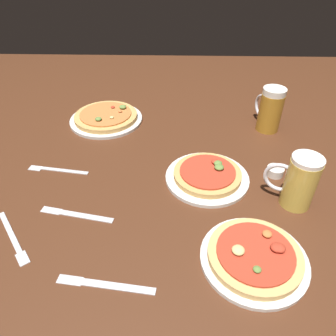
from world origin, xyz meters
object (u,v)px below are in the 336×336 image
Objects in this scene: pizza_plate_near at (255,256)px; knife_spare at (76,214)px; pizza_plate_far at (106,117)px; ramekin_sauce at (275,170)px; knife_right at (105,285)px; fork_left at (13,238)px; fork_spare at (56,170)px; pizza_plate_side at (207,175)px; beer_mug_dark at (270,109)px; beer_mug_amber at (299,181)px.

knife_spare is (-0.48, 0.14, -0.01)m from pizza_plate_near.
knife_spare is at bearing -88.69° from pizza_plate_far.
knife_right is at bearing -138.92° from ramekin_sauce.
fork_spare is at bearing 84.76° from fork_left.
pizza_plate_side is 0.43m from beer_mug_dark.
fork_left is 0.87× the size of fork_spare.
beer_mug_dark is at bearing 75.21° from pizza_plate_near.
beer_mug_amber is 0.91× the size of fork_left.
beer_mug_amber is 0.79× the size of fork_spare.
beer_mug_dark is at bearing 51.50° from pizza_plate_side.
pizza_plate_side reaches higher than knife_spare.
ramekin_sauce reaches higher than knife_spare.
knife_spare is at bearing -142.26° from beer_mug_dark.
pizza_plate_side is at bearing 56.10° from knife_right.
beer_mug_amber is 2.97× the size of ramekin_sauce.
ramekin_sauce is at bearing -97.19° from beer_mug_dark.
beer_mug_dark reaches higher than beer_mug_amber.
pizza_plate_side is 0.60m from fork_left.
ramekin_sauce is 0.82m from fork_left.
beer_mug_dark is (0.66, -0.05, 0.07)m from pizza_plate_far.
beer_mug_dark is at bearing 37.74° from knife_spare.
fork_left is (-0.80, -0.59, -0.08)m from beer_mug_dark.
fork_left is 0.83× the size of knife_spare.
pizza_plate_side reaches higher than ramekin_sauce.
beer_mug_amber is (-0.02, -0.44, -0.00)m from beer_mug_dark.
ramekin_sauce is 0.65m from knife_right.
pizza_plate_far is 0.67m from beer_mug_dark.
fork_spare is 0.24m from knife_spare.
fork_spare is at bearing 176.64° from pizza_plate_side.
beer_mug_dark reaches higher than fork_spare.
knife_spare is (-0.64, -0.07, -0.08)m from beer_mug_amber.
pizza_plate_far is 1.73× the size of beer_mug_dark.
fork_spare is at bearing -179.60° from ramekin_sauce.
fork_left and knife_right have the same top height.
knife_spare is at bearing 163.55° from pizza_plate_near.
fork_spare is (0.03, 0.29, 0.00)m from fork_left.
pizza_plate_near is 0.69m from fork_spare.
pizza_plate_near is 0.85m from pizza_plate_far.
pizza_plate_far is at bearing 176.02° from beer_mug_dark.
pizza_plate_side is 0.42m from knife_spare.
pizza_plate_side is at bearing -3.36° from fork_spare.
beer_mug_dark is at bearing -3.98° from pizza_plate_far.
pizza_plate_near is at bearing -73.49° from pizza_plate_side.
pizza_plate_near is 4.75× the size of ramekin_sauce.
pizza_plate_near reaches higher than ramekin_sauce.
pizza_plate_far reaches higher than knife_spare.
beer_mug_amber reaches higher than pizza_plate_near.
ramekin_sauce is 0.25× the size of knife_spare.
beer_mug_dark is at bearing 21.38° from fork_spare.
pizza_plate_far is 0.78m from knife_right.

